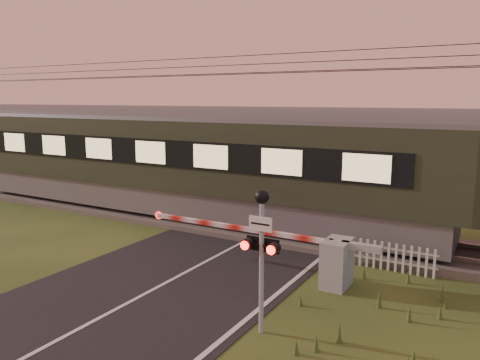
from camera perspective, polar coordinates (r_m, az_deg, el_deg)
The scene contains 7 objects.
ground at distance 11.73m, azimuth -11.68°, elevation -13.63°, with size 160.00×160.00×0.00m, color #273F18.
road at distance 11.56m, azimuth -12.40°, elevation -13.97°, with size 6.00×140.00×0.03m.
track_bed at distance 16.81m, azimuth 3.23°, elevation -5.91°, with size 140.00×3.40×0.39m.
overhead_wires at distance 16.22m, azimuth 3.43°, elevation 13.71°, with size 120.00×0.62×0.62m.
boom_gate at distance 12.10m, azimuth 10.42°, elevation -9.41°, with size 6.88×0.93×1.24m.
crossing_signal at distance 9.14m, azimuth 2.66°, elevation -6.80°, with size 0.75×0.33×2.93m.
picket_fence at distance 13.52m, azimuth 17.26°, elevation -8.83°, with size 2.72×0.07×0.80m.
Camera 1 is at (7.26, -7.96, 4.64)m, focal length 35.00 mm.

